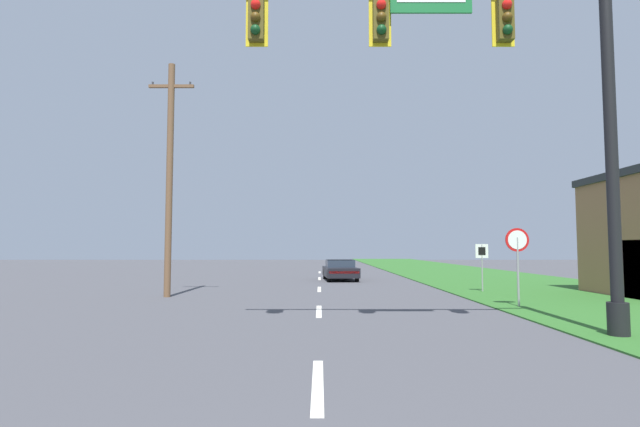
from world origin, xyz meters
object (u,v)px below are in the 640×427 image
Objects in this scene: signal_mast at (506,89)px; stop_sign at (518,249)px; car_ahead at (341,270)px; utility_pole_near at (170,175)px; route_sign_post at (482,257)px.

signal_mast reaches higher than stop_sign.
car_ahead is 0.47× the size of utility_pole_near.
stop_sign is 0.27× the size of utility_pole_near.
car_ahead is 1.74× the size of stop_sign.
car_ahead is 10.00m from route_sign_post.
car_ahead is at bearing 110.82° from stop_sign.
signal_mast reaches higher than route_sign_post.
signal_mast is 11.90m from route_sign_post.
utility_pole_near reaches higher than route_sign_post.
car_ahead is 2.15× the size of route_sign_post.
route_sign_post is at bearing 83.44° from stop_sign.
stop_sign is at bearing 66.84° from signal_mast.
car_ahead is 14.61m from stop_sign.
stop_sign reaches higher than car_ahead.
stop_sign is at bearing -96.56° from route_sign_post.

